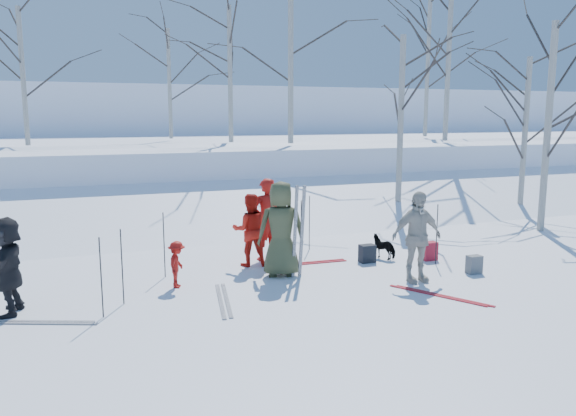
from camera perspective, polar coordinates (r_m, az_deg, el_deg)
name	(u,v)px	position (r m, az deg, el deg)	size (l,w,h in m)	color
ground	(316,286)	(10.97, 2.82, -7.93)	(120.00, 120.00, 0.00)	white
snow_ramp	(225,217)	(17.39, -6.47, -0.96)	(70.00, 9.50, 1.40)	white
snow_plateau	(171,164)	(27.01, -11.83, 4.41)	(70.00, 18.00, 2.20)	white
far_hill	(128,131)	(47.78, -15.93, 7.55)	(90.00, 30.00, 6.00)	white
skier_olive_center	(281,229)	(11.41, -0.70, -2.14)	(0.96, 0.62, 1.96)	#3F4529
skier_red_north	(266,219)	(12.70, -2.23, -1.16)	(0.68, 0.45, 1.87)	#AD1610
skier_redor_behind	(250,230)	(12.26, -3.89, -2.23)	(0.77, 0.60, 1.59)	red
skier_red_seated	(177,264)	(10.97, -11.21, -5.64)	(0.58, 0.34, 0.90)	#AD1610
skier_cream_east	(417,237)	(11.32, 12.93, -2.87)	(1.06, 0.44, 1.81)	beige
skier_grey_west	(7,266)	(10.36, -26.61, -5.26)	(1.52, 0.48, 1.64)	black
dog	(384,247)	(13.14, 9.76, -3.89)	(0.30, 0.65, 0.55)	black
upright_ski_left	(295,232)	(11.25, 0.72, -2.46)	(0.07, 0.02, 1.90)	silver
upright_ski_right	(302,231)	(11.33, 1.44, -2.38)	(0.07, 0.02, 1.90)	silver
ski_pair_a	(37,322)	(9.95, -24.15, -10.56)	(1.84, 0.90, 0.02)	silver
ski_pair_b	(305,263)	(12.55, 1.78, -5.63)	(1.91, 0.29, 0.02)	#AB1820
ski_pair_c	(224,300)	(10.19, -6.56, -9.28)	(0.53, 1.91, 0.02)	silver
ski_pair_d	(440,295)	(10.74, 15.16, -8.57)	(1.11, 1.75, 0.02)	#AB1820
ski_pole_a	(164,245)	(11.65, -12.47, -3.69)	(0.02, 0.02, 1.34)	black
ski_pole_b	(437,234)	(12.80, 14.87, -2.61)	(0.02, 0.02, 1.34)	black
ski_pole_c	(301,229)	(12.94, 1.34, -2.16)	(0.02, 0.02, 1.34)	black
ski_pole_d	(122,267)	(10.18, -16.50, -5.76)	(0.02, 0.02, 1.34)	black
ski_pole_e	(101,278)	(9.62, -18.45, -6.74)	(0.02, 0.02, 1.34)	black
ski_pole_f	(309,223)	(13.67, 2.19, -1.54)	(0.02, 0.02, 1.34)	black
backpack_red	(429,251)	(13.20, 14.18, -4.26)	(0.32, 0.22, 0.42)	maroon
backpack_grey	(474,265)	(12.38, 18.38, -5.47)	(0.30, 0.20, 0.38)	#53565A
backpack_dark	(367,254)	(12.74, 8.05, -4.60)	(0.34, 0.24, 0.40)	black
birch_plateau_a	(428,67)	(29.76, 14.00, 13.69)	(5.39, 5.39, 6.84)	silver
birch_plateau_b	(169,84)	(26.66, -11.95, 12.21)	(4.04, 4.04, 4.91)	silver
birch_plateau_d	(23,77)	(22.18, -25.32, 11.95)	(3.94, 3.94, 4.77)	silver
birch_plateau_e	(449,51)	(24.95, 16.03, 15.05)	(5.73, 5.73, 7.33)	silver
birch_plateau_g	(230,75)	(22.63, -5.90, 13.31)	(4.27, 4.27, 5.24)	silver
birch_plateau_h	(291,55)	(21.76, 0.28, 15.30)	(5.21, 5.21, 6.59)	silver
birch_edge_b	(548,129)	(17.32, 24.89, 7.32)	(4.65, 4.65, 5.78)	silver
birch_edge_c	(525,136)	(20.32, 22.92, 6.72)	(4.20, 4.20, 5.14)	silver
birch_edge_e	(400,128)	(18.23, 11.35, 7.95)	(4.60, 4.60, 5.71)	silver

